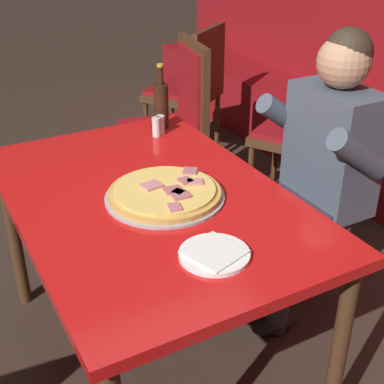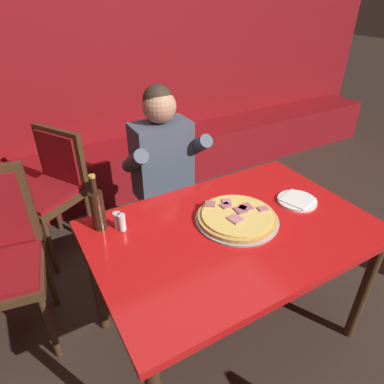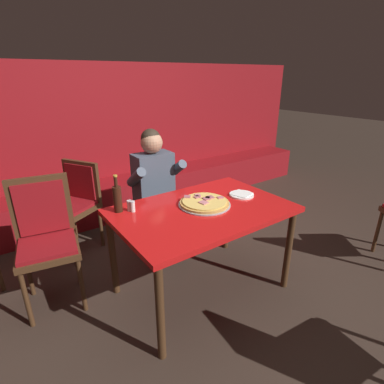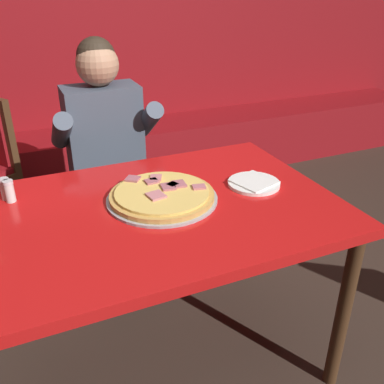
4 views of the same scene
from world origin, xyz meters
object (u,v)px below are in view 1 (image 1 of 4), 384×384
(main_dining_table, at_px, (149,214))
(diner_seated_blue_shirt, at_px, (314,169))
(pizza, at_px, (165,193))
(dining_chair_near_left, at_px, (173,118))
(shaker_oregano, at_px, (160,126))
(shaker_black_pepper, at_px, (156,128))
(dining_chair_side_aisle, at_px, (192,84))
(plate_white_paper, at_px, (214,254))
(dining_chair_by_booth, at_px, (309,127))
(beer_bottle, at_px, (161,104))

(main_dining_table, xyz_separation_m, diner_seated_blue_shirt, (0.02, 0.75, 0.01))
(pizza, height_order, dining_chair_near_left, dining_chair_near_left)
(main_dining_table, height_order, dining_chair_near_left, dining_chair_near_left)
(main_dining_table, bearing_deg, shaker_oregano, 149.61)
(shaker_black_pepper, height_order, dining_chair_side_aisle, dining_chair_side_aisle)
(pizza, height_order, shaker_black_pepper, shaker_black_pepper)
(plate_white_paper, relative_size, shaker_oregano, 2.44)
(shaker_oregano, height_order, diner_seated_blue_shirt, diner_seated_blue_shirt)
(plate_white_paper, bearing_deg, dining_chair_near_left, 157.37)
(shaker_oregano, distance_m, dining_chair_side_aisle, 1.40)
(plate_white_paper, height_order, dining_chair_by_booth, dining_chair_by_booth)
(shaker_oregano, bearing_deg, plate_white_paper, -16.37)
(plate_white_paper, height_order, beer_bottle, beer_bottle)
(pizza, relative_size, shaker_oregano, 4.87)
(plate_white_paper, relative_size, diner_seated_blue_shirt, 0.16)
(dining_chair_side_aisle, bearing_deg, pizza, -31.48)
(pizza, xyz_separation_m, dining_chair_by_booth, (-0.70, 1.26, -0.23))
(dining_chair_side_aisle, bearing_deg, dining_chair_by_booth, 13.30)
(pizza, bearing_deg, shaker_black_pepper, 157.62)
(shaker_oregano, bearing_deg, diner_seated_blue_shirt, 42.87)
(beer_bottle, height_order, dining_chair_side_aisle, beer_bottle)
(main_dining_table, relative_size, diner_seated_blue_shirt, 1.07)
(shaker_oregano, height_order, dining_chair_side_aisle, dining_chair_side_aisle)
(dining_chair_side_aisle, bearing_deg, plate_white_paper, -27.12)
(shaker_oregano, xyz_separation_m, dining_chair_side_aisle, (-1.14, 0.78, -0.23))
(main_dining_table, bearing_deg, dining_chair_near_left, 148.89)
(shaker_black_pepper, xyz_separation_m, dining_chair_by_booth, (-0.18, 1.04, -0.25))
(main_dining_table, xyz_separation_m, shaker_black_pepper, (-0.47, 0.26, 0.12))
(plate_white_paper, bearing_deg, pizza, 175.71)
(main_dining_table, bearing_deg, beer_bottle, 149.71)
(main_dining_table, relative_size, beer_bottle, 4.66)
(dining_chair_near_left, bearing_deg, shaker_black_pepper, -32.99)
(shaker_oregano, height_order, dining_chair_near_left, dining_chair_near_left)
(dining_chair_by_booth, bearing_deg, dining_chair_side_aisle, -166.70)
(shaker_black_pepper, bearing_deg, dining_chair_near_left, 147.01)
(pizza, bearing_deg, main_dining_table, -140.86)
(plate_white_paper, bearing_deg, dining_chair_side_aisle, 152.88)
(dining_chair_side_aisle, bearing_deg, dining_chair_near_left, -37.17)
(plate_white_paper, height_order, shaker_oregano, shaker_oregano)
(main_dining_table, bearing_deg, shaker_black_pepper, 151.30)
(diner_seated_blue_shirt, bearing_deg, plate_white_paper, -60.44)
(shaker_black_pepper, bearing_deg, beer_bottle, 142.05)
(shaker_black_pepper, relative_size, dining_chair_near_left, 0.08)
(dining_chair_by_booth, bearing_deg, dining_chair_near_left, -120.84)
(beer_bottle, relative_size, shaker_black_pepper, 3.40)
(main_dining_table, height_order, diner_seated_blue_shirt, diner_seated_blue_shirt)
(plate_white_paper, xyz_separation_m, dining_chair_by_booth, (-1.09, 1.28, -0.22))
(shaker_oregano, bearing_deg, shaker_black_pepper, -63.04)
(main_dining_table, distance_m, beer_bottle, 0.67)
(pizza, height_order, beer_bottle, beer_bottle)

